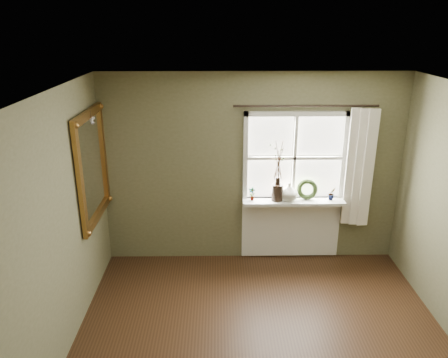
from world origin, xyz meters
The scene contains 14 objects.
ceiling centered at (0.00, 0.00, 2.60)m, with size 4.50×4.50×0.00m, color silver.
wall_back centered at (0.00, 2.30, 1.30)m, with size 4.00×0.10×2.60m, color brown.
wall_left centered at (-2.05, 0.00, 1.30)m, with size 0.10×4.50×2.60m, color brown.
window_frame centered at (0.55, 2.23, 1.48)m, with size 1.36×0.06×1.24m.
window_sill centered at (0.55, 2.12, 0.90)m, with size 1.36×0.26×0.04m, color white.
window_apron centered at (0.55, 2.23, 0.46)m, with size 1.36×0.04×0.88m, color white.
dark_jug centered at (0.33, 2.12, 1.03)m, with size 0.15×0.15×0.23m, color black.
cream_vase centered at (0.49, 2.12, 1.04)m, with size 0.23×0.23×0.24m, color silver.
wreath centered at (0.73, 2.16, 1.03)m, with size 0.28×0.28×0.07m, color #2C3E1B.
potted_plant_left centered at (-0.01, 2.12, 1.01)m, with size 0.09×0.06×0.18m, color #2C3E1B.
potted_plant_right centered at (1.06, 2.12, 1.01)m, with size 0.10×0.08×0.18m, color #2C3E1B.
curtain centered at (1.39, 2.13, 1.37)m, with size 0.36×0.12×1.59m, color white.
curtain_rod centered at (0.65, 2.17, 2.18)m, with size 0.03×0.03×1.84m, color black.
gilt_mirror centered at (-1.96, 1.70, 1.55)m, with size 0.10×1.13×1.35m.
Camera 1 is at (-0.46, -3.27, 3.19)m, focal length 35.00 mm.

